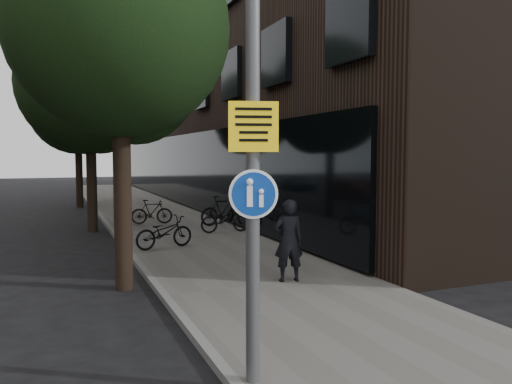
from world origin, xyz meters
TOP-DOWN VIEW (x-y plane):
  - ground at (0.00, 0.00)m, footprint 120.00×120.00m
  - sidewalk at (0.25, 10.00)m, footprint 4.50×60.00m
  - curb_edge at (-2.00, 10.00)m, footprint 0.15×60.00m
  - building_right_dark_brick at (8.50, 22.00)m, footprint 12.00×40.00m
  - street_tree_near at (-2.53, 4.64)m, footprint 4.40×4.40m
  - street_tree_mid at (-2.53, 13.14)m, footprint 5.00×5.00m
  - street_tree_far at (-2.53, 22.14)m, footprint 5.00×5.00m
  - signpost at (-1.80, -0.61)m, footprint 0.54×0.19m
  - pedestrian at (0.61, 3.40)m, footprint 0.69×0.52m
  - parked_bike_facade_near at (1.52, 10.20)m, footprint 1.73×0.62m
  - parked_bike_facade_far at (2.00, 11.92)m, footprint 1.92×0.89m
  - parked_bike_curb_near at (-1.02, 8.07)m, footprint 1.83×1.05m
  - parked_bike_curb_far at (-0.42, 13.21)m, footprint 1.61×0.70m

SIDE VIEW (x-z plane):
  - ground at x=0.00m, z-range 0.00..0.00m
  - sidewalk at x=0.25m, z-range 0.00..0.12m
  - curb_edge at x=-2.00m, z-range 0.00..0.13m
  - parked_bike_facade_near at x=1.52m, z-range 0.12..1.03m
  - parked_bike_curb_near at x=-1.02m, z-range 0.12..1.03m
  - parked_bike_curb_far at x=-0.42m, z-range 0.12..1.06m
  - parked_bike_facade_far at x=2.00m, z-range 0.12..1.23m
  - pedestrian at x=0.61m, z-range 0.12..1.84m
  - signpost at x=-1.80m, z-range 0.14..4.97m
  - street_tree_near at x=-2.53m, z-range 1.36..8.86m
  - street_tree_mid at x=-2.53m, z-range 1.21..9.01m
  - street_tree_far at x=-2.53m, z-range 1.21..9.01m
  - building_right_dark_brick at x=8.50m, z-range 0.00..18.00m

